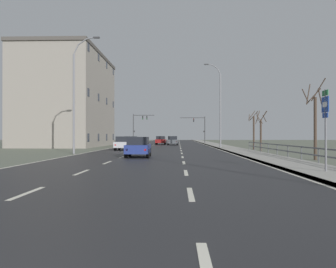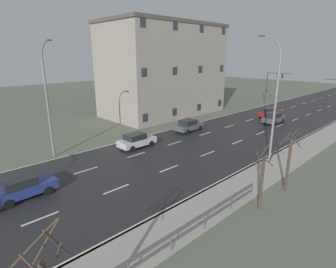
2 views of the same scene
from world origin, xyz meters
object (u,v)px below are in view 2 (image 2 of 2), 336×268
car_far_left (269,112)px  street_lamp_midground (274,103)px  traffic_signal_left (272,82)px  car_near_right (274,118)px  street_lamp_left_bank (48,103)px  car_distant (137,140)px  car_near_left (23,187)px  car_far_right (189,125)px  brick_building (163,70)px

car_far_left → street_lamp_midground: bearing=-62.5°
traffic_signal_left → car_near_right: (7.85, -14.89, -3.57)m
street_lamp_left_bank → car_distant: street_lamp_left_bank is taller
street_lamp_left_bank → car_near_left: street_lamp_left_bank is taller
car_distant → car_far_right: bearing=92.8°
traffic_signal_left → car_far_right: (2.21, -26.99, -3.57)m
street_lamp_left_bank → car_far_left: street_lamp_left_bank is taller
street_lamp_left_bank → car_far_right: bearing=80.1°
street_lamp_midground → street_lamp_left_bank: 20.36m
street_lamp_left_bank → car_near_right: street_lamp_left_bank is taller
car_far_right → car_near_right: same height
street_lamp_midground → car_near_left: street_lamp_midground is taller
car_far_right → car_distant: 8.81m
brick_building → car_near_right: bearing=21.8°
traffic_signal_left → car_near_left: size_ratio=1.55×
car_distant → brick_building: 19.29m
car_far_right → car_near_right: 13.35m
street_lamp_midground → car_far_left: bearing=116.0°
car_near_right → car_distant: same height
street_lamp_left_bank → car_far_left: (6.23, 31.64, -4.48)m
car_near_left → brick_building: bearing=116.3°
street_lamp_midground → car_distant: (-11.62, -6.38, -4.72)m
street_lamp_left_bank → car_far_left: bearing=78.9°
street_lamp_midground → car_near_right: street_lamp_midground is taller
car_distant → car_near_left: bearing=-76.0°
traffic_signal_left → car_far_right: bearing=-85.3°
street_lamp_midground → brick_building: 24.22m
car_near_right → brick_building: 18.78m
car_far_right → car_far_left: size_ratio=1.00×
traffic_signal_left → car_distant: traffic_signal_left is taller
street_lamp_midground → car_near_right: (-6.43, 14.52, -4.72)m
street_lamp_midground → traffic_signal_left: street_lamp_midground is taller
street_lamp_left_bank → car_distant: (3.30, 7.47, -4.48)m
traffic_signal_left → brick_building: size_ratio=0.33×
traffic_signal_left → street_lamp_midground: bearing=-64.1°
street_lamp_left_bank → brick_building: (-7.88, 21.81, 1.96)m
car_near_left → car_distant: 12.48m
traffic_signal_left → car_far_right: 27.31m
car_near_left → car_far_left: 36.27m
street_lamp_left_bank → car_far_right: size_ratio=2.59×
car_far_right → car_far_left: bearing=75.5°
street_lamp_left_bank → street_lamp_midground: bearing=42.8°
street_lamp_left_bank → car_far_left: size_ratio=2.60×
car_near_right → car_near_left: size_ratio=0.99×
brick_building → car_distant: bearing=-52.0°
street_lamp_left_bank → car_near_right: (8.50, 28.36, -4.48)m
car_near_left → car_far_right: bearing=97.5°
car_far_right → street_lamp_midground: bearing=-13.4°
car_far_left → car_far_right: bearing=-101.0°
car_distant → brick_building: size_ratio=0.21×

